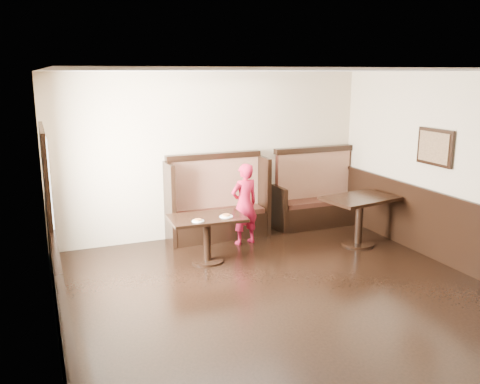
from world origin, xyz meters
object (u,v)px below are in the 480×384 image
booth_neighbor (316,199)px  table_neighbor (360,209)px  booth_main (217,207)px  table_main (207,227)px  child (244,204)px

booth_neighbor → table_neighbor: bearing=-86.3°
booth_main → table_neighbor: 2.39m
booth_main → booth_neighbor: same height
table_main → booth_main: bearing=65.9°
table_main → table_neighbor: (2.57, -0.19, 0.06)m
booth_main → booth_neighbor: size_ratio=1.06×
table_neighbor → child: bearing=146.2°
child → booth_neighbor: bearing=-173.3°
table_neighbor → booth_main: bearing=138.0°
booth_neighbor → child: 1.73m
booth_neighbor → table_main: (-2.49, -1.07, 0.06)m
table_neighbor → child: (-1.73, 0.76, 0.07)m
table_main → child: bearing=36.7°
booth_neighbor → child: booth_neighbor is taller
booth_main → table_neighbor: size_ratio=1.37×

